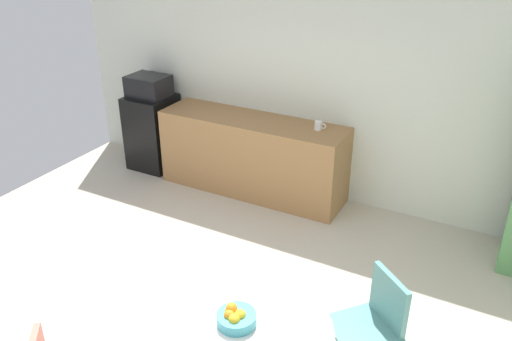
{
  "coord_description": "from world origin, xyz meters",
  "views": [
    {
      "loc": [
        2.13,
        -2.15,
        2.99
      ],
      "look_at": [
        0.21,
        1.45,
        0.95
      ],
      "focal_mm": 36.47,
      "sensor_mm": 36.0,
      "label": 1
    }
  ],
  "objects_px": {
    "microwave": "(149,86)",
    "mug_white": "(319,126)",
    "chair_teal": "(376,316)",
    "mini_fridge": "(153,132)",
    "fruit_bowl": "(236,317)"
  },
  "relations": [
    {
      "from": "fruit_bowl",
      "to": "mug_white",
      "type": "relative_size",
      "value": 1.88
    },
    {
      "from": "fruit_bowl",
      "to": "chair_teal",
      "type": "bearing_deg",
      "value": 46.98
    },
    {
      "from": "microwave",
      "to": "mug_white",
      "type": "relative_size",
      "value": 3.72
    },
    {
      "from": "microwave",
      "to": "mug_white",
      "type": "height_order",
      "value": "microwave"
    },
    {
      "from": "microwave",
      "to": "fruit_bowl",
      "type": "relative_size",
      "value": 1.98
    },
    {
      "from": "mug_white",
      "to": "chair_teal",
      "type": "bearing_deg",
      "value": -58.4
    },
    {
      "from": "mini_fridge",
      "to": "chair_teal",
      "type": "xyz_separation_m",
      "value": [
        3.5,
        -2.02,
        0.05
      ]
    },
    {
      "from": "chair_teal",
      "to": "fruit_bowl",
      "type": "xyz_separation_m",
      "value": [
        -0.68,
        -0.73,
        0.28
      ]
    },
    {
      "from": "mug_white",
      "to": "mini_fridge",
      "type": "bearing_deg",
      "value": -178.46
    },
    {
      "from": "microwave",
      "to": "fruit_bowl",
      "type": "height_order",
      "value": "microwave"
    },
    {
      "from": "chair_teal",
      "to": "mug_white",
      "type": "xyz_separation_m",
      "value": [
        -1.28,
        2.08,
        0.43
      ]
    },
    {
      "from": "mug_white",
      "to": "microwave",
      "type": "bearing_deg",
      "value": -178.46
    },
    {
      "from": "microwave",
      "to": "mug_white",
      "type": "bearing_deg",
      "value": 1.54
    },
    {
      "from": "mini_fridge",
      "to": "mug_white",
      "type": "xyz_separation_m",
      "value": [
        2.22,
        0.06,
        0.48
      ]
    },
    {
      "from": "microwave",
      "to": "mug_white",
      "type": "distance_m",
      "value": 2.22
    }
  ]
}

